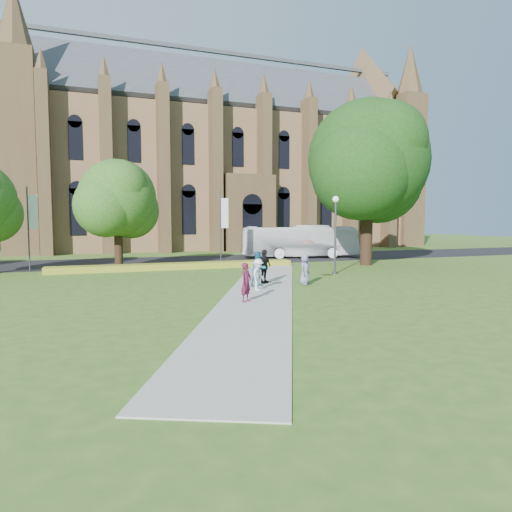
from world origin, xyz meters
name	(u,v)px	position (x,y,z in m)	size (l,w,h in m)	color
ground	(268,295)	(0.00, 0.00, 0.00)	(160.00, 160.00, 0.00)	#38601C
road	(185,261)	(0.00, 20.00, 0.01)	(160.00, 10.00, 0.02)	black
footpath	(260,291)	(0.00, 1.00, 0.02)	(3.20, 30.00, 0.04)	#B2B2A8
flower_hedge	(176,266)	(-2.00, 13.20, 0.23)	(18.00, 1.40, 0.45)	gold
cathedral	(227,151)	(10.00, 39.73, 12.98)	(52.60, 18.25, 28.00)	brown
streetlamp	(335,225)	(7.50, 6.50, 3.30)	(0.44, 0.44, 5.24)	#38383D
large_tree	(368,161)	(13.00, 11.00, 8.37)	(9.60, 9.60, 13.20)	#332114
street_tree_1	(117,198)	(-6.00, 14.50, 5.22)	(5.60, 5.60, 8.05)	#332114
banner_pole_0	(222,223)	(2.11, 15.20, 3.39)	(0.70, 0.10, 6.00)	#38383D
banner_pole_1	(30,224)	(-11.89, 15.20, 3.39)	(0.70, 0.10, 6.00)	#38383D
tour_coach	(299,241)	(11.11, 19.42, 1.59)	(2.63, 11.25, 3.13)	silver
pedestrian_0	(246,282)	(-1.68, -1.63, 0.90)	(0.62, 0.41, 1.71)	#51122B
pedestrian_1	(258,269)	(0.47, 2.54, 0.98)	(0.92, 0.71, 1.89)	#195B7E
pedestrian_2	(258,274)	(-0.01, 1.30, 0.85)	(1.04, 0.60, 1.61)	white
pedestrian_3	(264,266)	(1.25, 3.69, 1.00)	(1.13, 0.47, 1.92)	black
pedestrian_4	(305,269)	(3.19, 2.41, 0.89)	(0.83, 0.54, 1.69)	slate
parasol	(307,248)	(3.37, 2.51, 2.09)	(0.82, 0.82, 0.72)	#D596A5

